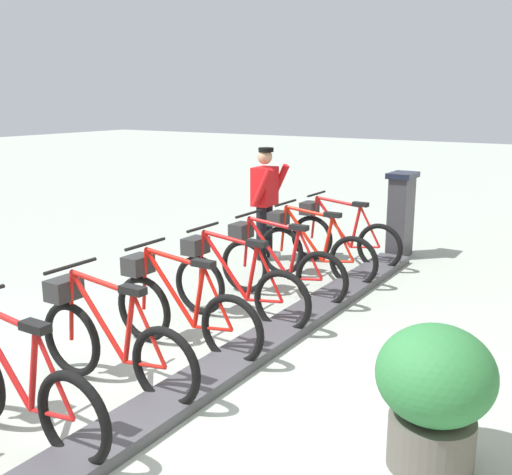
% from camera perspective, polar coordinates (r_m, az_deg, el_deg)
% --- Properties ---
extents(ground_plane, '(60.00, 60.00, 0.00)m').
position_cam_1_polar(ground_plane, '(5.07, -6.68, -14.79)').
color(ground_plane, '#A3ADA0').
extents(dock_rail_base, '(0.44, 9.86, 0.10)m').
position_cam_1_polar(dock_rail_base, '(5.05, -6.70, -14.29)').
color(dock_rail_base, '#47474C').
rests_on(dock_rail_base, ground).
extents(payment_kiosk, '(0.36, 0.52, 1.28)m').
position_cam_1_polar(payment_kiosk, '(9.33, 13.49, 2.24)').
color(payment_kiosk, '#38383D').
rests_on(payment_kiosk, ground).
extents(bike_docked_0, '(1.72, 0.54, 1.02)m').
position_cam_1_polar(bike_docked_0, '(8.75, 7.93, 0.19)').
color(bike_docked_0, black).
rests_on(bike_docked_0, ground).
extents(bike_docked_1, '(1.72, 0.54, 1.02)m').
position_cam_1_polar(bike_docked_1, '(7.95, 5.23, -1.04)').
color(bike_docked_1, black).
rests_on(bike_docked_1, ground).
extents(bike_docked_2, '(1.72, 0.54, 1.02)m').
position_cam_1_polar(bike_docked_2, '(7.18, 1.93, -2.54)').
color(bike_docked_2, black).
rests_on(bike_docked_2, ground).
extents(bike_docked_3, '(1.72, 0.54, 1.02)m').
position_cam_1_polar(bike_docked_3, '(6.45, -2.15, -4.38)').
color(bike_docked_3, black).
rests_on(bike_docked_3, ground).
extents(bike_docked_4, '(1.72, 0.54, 1.02)m').
position_cam_1_polar(bike_docked_4, '(5.76, -7.26, -6.64)').
color(bike_docked_4, black).
rests_on(bike_docked_4, ground).
extents(bike_docked_5, '(1.72, 0.54, 1.02)m').
position_cam_1_polar(bike_docked_5, '(5.15, -13.74, -9.40)').
color(bike_docked_5, black).
rests_on(bike_docked_5, ground).
extents(bike_docked_6, '(1.72, 0.54, 1.02)m').
position_cam_1_polar(bike_docked_6, '(4.63, -21.97, -12.67)').
color(bike_docked_6, black).
rests_on(bike_docked_6, ground).
extents(worker_near_rack, '(0.47, 0.64, 1.66)m').
position_cam_1_polar(worker_near_rack, '(8.85, 0.87, 3.62)').
color(worker_near_rack, white).
rests_on(worker_near_rack, ground).
extents(planter_bush, '(0.76, 0.76, 0.97)m').
position_cam_1_polar(planter_bush, '(4.13, 16.50, -13.66)').
color(planter_bush, '#59544C').
rests_on(planter_bush, ground).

